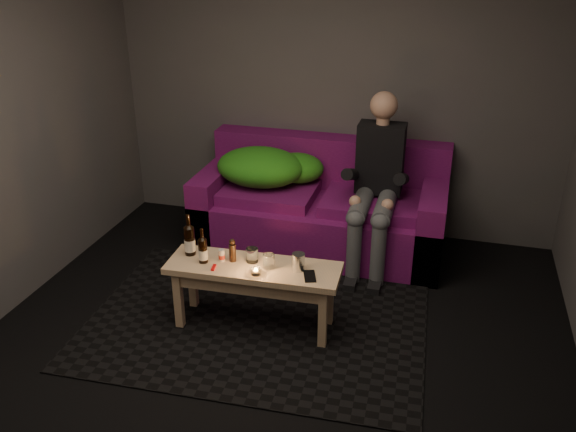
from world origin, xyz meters
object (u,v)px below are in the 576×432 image
(coffee_table, at_px, (254,276))
(steel_cup, at_px, (298,262))
(person, at_px, (377,180))
(beer_bottle_a, at_px, (190,240))
(beer_bottle_b, at_px, (203,250))
(sofa, at_px, (321,210))

(coffee_table, xyz_separation_m, steel_cup, (0.31, 0.02, 0.15))
(coffee_table, relative_size, steel_cup, 10.07)
(person, height_order, beer_bottle_a, person)
(beer_bottle_a, relative_size, steel_cup, 2.54)
(coffee_table, height_order, steel_cup, steel_cup)
(person, xyz_separation_m, beer_bottle_a, (-1.14, -1.16, -0.13))
(coffee_table, bearing_deg, beer_bottle_a, 175.80)
(coffee_table, height_order, beer_bottle_b, beer_bottle_b)
(sofa, height_order, beer_bottle_a, sofa)
(coffee_table, bearing_deg, sofa, 82.69)
(coffee_table, bearing_deg, beer_bottle_b, -172.37)
(sofa, xyz_separation_m, person, (0.49, -0.17, 0.40))
(person, height_order, beer_bottle_b, person)
(person, distance_m, beer_bottle_b, 1.61)
(beer_bottle_a, bearing_deg, beer_bottle_b, -31.55)
(person, distance_m, coffee_table, 1.41)
(person, xyz_separation_m, coffee_table, (-0.66, -1.20, -0.33))
(beer_bottle_a, bearing_deg, steel_cup, -0.78)
(sofa, height_order, steel_cup, sofa)
(sofa, distance_m, steel_cup, 1.37)
(beer_bottle_a, distance_m, steel_cup, 0.79)
(sofa, relative_size, beer_bottle_a, 6.95)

